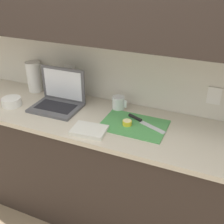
% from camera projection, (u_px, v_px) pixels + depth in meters
% --- Properties ---
extents(ground_plane, '(12.00, 12.00, 0.00)m').
position_uv_depth(ground_plane, '(99.00, 210.00, 2.41)').
color(ground_plane, '#847056').
rests_on(ground_plane, ground).
extents(wall_back, '(5.20, 0.38, 2.60)m').
position_uv_depth(wall_back, '(108.00, 17.00, 1.85)').
color(wall_back, silver).
rests_on(wall_back, ground_plane).
extents(counter_unit, '(2.59, 0.61, 0.92)m').
position_uv_depth(counter_unit, '(95.00, 167.00, 2.20)').
color(counter_unit, '#332823').
rests_on(counter_unit, ground_plane).
extents(laptop, '(0.36, 0.28, 0.28)m').
position_uv_depth(laptop, '(59.00, 98.00, 2.10)').
color(laptop, '#515156').
rests_on(laptop, counter_unit).
extents(cutting_board, '(0.43, 0.30, 0.01)m').
position_uv_depth(cutting_board, '(134.00, 125.00, 1.88)').
color(cutting_board, '#4C9E51').
rests_on(cutting_board, counter_unit).
extents(knife, '(0.30, 0.15, 0.02)m').
position_uv_depth(knife, '(140.00, 120.00, 1.91)').
color(knife, silver).
rests_on(knife, cutting_board).
extents(lemon_half_cut, '(0.06, 0.06, 0.03)m').
position_uv_depth(lemon_half_cut, '(127.00, 123.00, 1.86)').
color(lemon_half_cut, yellow).
rests_on(lemon_half_cut, cutting_board).
extents(measuring_cup, '(0.11, 0.09, 0.10)m').
position_uv_depth(measuring_cup, '(118.00, 103.00, 2.06)').
color(measuring_cup, silver).
rests_on(measuring_cup, counter_unit).
extents(bowl_white, '(0.14, 0.14, 0.06)m').
position_uv_depth(bowl_white, '(12.00, 102.00, 2.12)').
color(bowl_white, white).
rests_on(bowl_white, counter_unit).
extents(paper_towel_roll, '(0.12, 0.12, 0.25)m').
position_uv_depth(paper_towel_roll, '(34.00, 76.00, 2.33)').
color(paper_towel_roll, white).
rests_on(paper_towel_roll, counter_unit).
extents(dish_towel, '(0.23, 0.18, 0.02)m').
position_uv_depth(dish_towel, '(89.00, 130.00, 1.81)').
color(dish_towel, silver).
rests_on(dish_towel, counter_unit).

